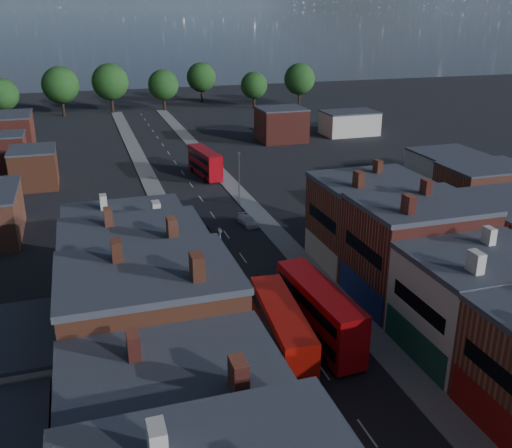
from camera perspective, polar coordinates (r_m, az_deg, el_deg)
pavement_west at (r=77.20m, az=-8.03°, el=-1.03°), size 3.00×200.00×0.12m
pavement_east at (r=80.08m, az=1.16°, el=-0.00°), size 3.00×200.00×0.12m
lamp_post_2 at (r=57.54m, az=-3.56°, el=-3.68°), size 0.25×0.70×8.12m
lamp_post_3 at (r=87.34m, az=-1.71°, el=4.99°), size 0.25×0.70×8.12m
bus_0 at (r=49.07m, az=2.57°, el=-10.77°), size 3.85×12.39×5.27m
bus_1 at (r=52.22m, az=6.32°, el=-8.68°), size 3.82×12.74×5.43m
bus_2 at (r=102.94m, az=-5.13°, el=6.18°), size 3.99×11.56×4.89m
car_2 at (r=75.70m, az=-5.17°, el=-0.89°), size 2.25×4.58×1.25m
car_3 at (r=79.72m, az=-0.83°, el=0.33°), size 2.29×4.48×1.24m
ped_1 at (r=44.46m, az=2.38°, el=-17.37°), size 1.03×0.80×1.86m
ped_3 at (r=56.96m, az=8.60°, el=-8.43°), size 0.48×0.96×1.60m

